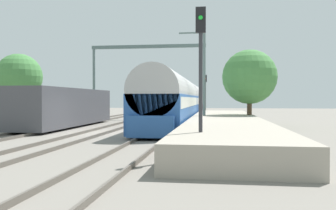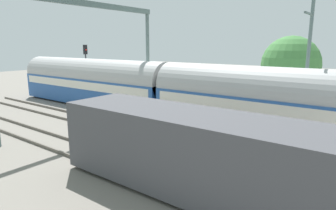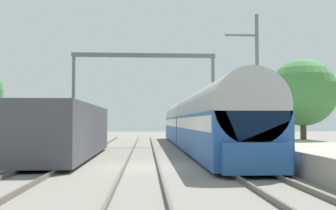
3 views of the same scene
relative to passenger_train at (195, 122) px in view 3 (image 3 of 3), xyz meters
The scene contains 12 objects.
ground 13.33m from the passenger_train, 107.53° to the right, with size 120.00×120.00×0.00m, color gray.
track_far_west 14.99m from the passenger_train, 122.28° to the right, with size 1.51×60.00×0.16m.
track_west 13.32m from the passenger_train, 107.53° to the right, with size 1.52×60.00×0.16m.
track_east 12.71m from the passenger_train, 90.00° to the right, with size 1.51×60.00×0.16m.
platform 11.34m from the passenger_train, 70.15° to the right, with size 4.40×28.00×0.90m.
passenger_train is the anchor object (origin of this frame).
freight_car 11.51m from the passenger_train, 133.68° to the right, with size 2.80×13.00×2.70m.
person_crossing 3.95m from the passenger_train, 60.17° to the left, with size 0.47×0.40×1.73m.
railway_signal_far 11.55m from the passenger_train, 80.38° to the left, with size 0.36×0.30×5.14m.
catenary_gantry 6.42m from the passenger_train, 138.66° to the left, with size 12.34×0.28×7.86m.
catenary_pole_east_mid 8.99m from the passenger_train, 74.36° to the right, with size 1.90×0.20×8.00m.
tree_east_background 8.94m from the passenger_train, 49.23° to the right, with size 4.07×4.07×5.78m.
Camera 3 is at (0.18, -16.89, 1.97)m, focal length 41.22 mm.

